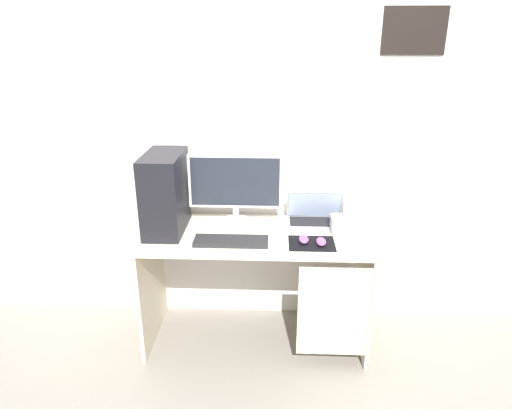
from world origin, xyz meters
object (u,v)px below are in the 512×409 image
monitor (235,187)px  mouse_right (321,242)px  pc_tower (165,193)px  keyboard (231,241)px  laptop (314,217)px  projector (348,225)px  speaker (348,207)px  mouse_left (304,239)px

monitor → mouse_right: size_ratio=5.93×
pc_tower → mouse_right: bearing=-11.3°
keyboard → laptop: bearing=32.2°
monitor → projector: monitor is taller
pc_tower → speaker: 1.12m
laptop → keyboard: size_ratio=0.81×
laptop → speaker: bearing=9.4°
laptop → projector: (0.19, -0.12, 0.01)m
pc_tower → laptop: 0.92m
monitor → keyboard: monitor is taller
laptop → speaker: size_ratio=1.75×
monitor → projector: size_ratio=2.85×
mouse_left → speaker: bearing=48.1°
projector → keyboard: bearing=-164.9°
pc_tower → projector: (1.08, 0.01, -0.19)m
speaker → mouse_left: (-0.29, -0.32, -0.07)m
monitor → speaker: size_ratio=2.93×
mouse_right → projector: bearing=47.1°
monitor → laptop: 0.53m
laptop → mouse_right: laptop is taller
pc_tower → speaker: size_ratio=2.42×
mouse_left → mouse_right: bearing=-14.7°
projector → mouse_left: bearing=-148.8°
projector → mouse_right: projector is taller
keyboard → mouse_right: 0.51m
pc_tower → mouse_left: bearing=-10.9°
laptop → projector: size_ratio=1.70×
speaker → pc_tower: bearing=-171.4°
keyboard → mouse_left: size_ratio=4.38×
pc_tower → monitor: (0.40, 0.12, 0.00)m
projector → laptop: bearing=146.9°
laptop → mouse_left: 0.30m
projector → keyboard: size_ratio=0.48×
monitor → projector: bearing=-9.3°
mouse_left → mouse_right: (0.09, -0.03, 0.00)m
monitor → speaker: (0.70, 0.05, -0.14)m
speaker → mouse_left: speaker is taller
speaker → projector: size_ratio=0.97×
pc_tower → mouse_right: pc_tower is taller
keyboard → projector: bearing=15.1°
mouse_left → mouse_right: same height
pc_tower → mouse_left: size_ratio=4.89×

